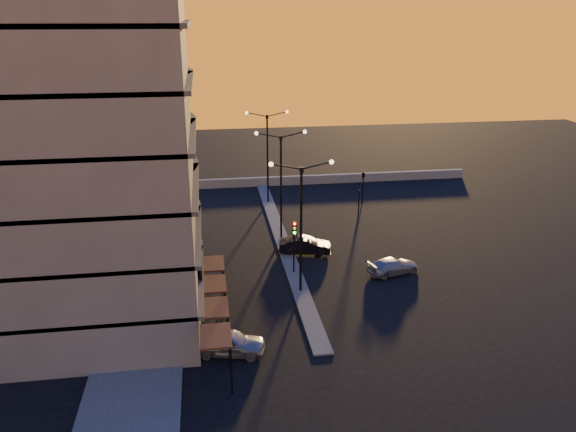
% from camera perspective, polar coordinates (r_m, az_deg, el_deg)
% --- Properties ---
extents(ground, '(120.00, 120.00, 0.00)m').
position_cam_1_polar(ground, '(40.05, 1.27, -7.66)').
color(ground, black).
rests_on(ground, ground).
extents(sidewalk_west, '(5.00, 40.00, 0.12)m').
position_cam_1_polar(sidewalk_west, '(43.35, -13.54, -5.91)').
color(sidewalk_west, '#4F4F4C').
rests_on(sidewalk_west, ground).
extents(median, '(1.20, 36.00, 0.12)m').
position_cam_1_polar(median, '(49.00, -0.69, -2.23)').
color(median, '#4F4F4C').
rests_on(median, ground).
extents(parapet, '(44.00, 0.50, 1.00)m').
position_cam_1_polar(parapet, '(64.09, -0.87, 3.59)').
color(parapet, '#67645E').
rests_on(parapet, ground).
extents(building, '(14.35, 17.08, 25.00)m').
position_cam_1_polar(building, '(36.48, -21.05, 8.13)').
color(building, '#66625A').
rests_on(building, ground).
extents(streetlamp_near, '(4.32, 0.32, 9.51)m').
position_cam_1_polar(streetlamp_near, '(37.78, 1.34, -0.13)').
color(streetlamp_near, black).
rests_on(streetlamp_near, ground).
extents(streetlamp_mid, '(4.32, 0.32, 9.51)m').
position_cam_1_polar(streetlamp_mid, '(47.19, -0.72, 4.00)').
color(streetlamp_mid, black).
rests_on(streetlamp_mid, ground).
extents(streetlamp_far, '(4.32, 0.32, 9.51)m').
position_cam_1_polar(streetlamp_far, '(56.80, -2.10, 6.74)').
color(streetlamp_far, black).
rests_on(streetlamp_far, ground).
extents(traffic_light_main, '(0.28, 0.44, 4.25)m').
position_cam_1_polar(traffic_light_main, '(41.40, 0.63, -2.29)').
color(traffic_light_main, black).
rests_on(traffic_light_main, ground).
extents(signal_east_a, '(0.13, 0.16, 3.60)m').
position_cam_1_polar(signal_east_a, '(53.60, 7.22, 1.71)').
color(signal_east_a, black).
rests_on(signal_east_a, ground).
extents(signal_east_b, '(0.42, 1.99, 3.60)m').
position_cam_1_polar(signal_east_b, '(57.33, 7.66, 4.13)').
color(signal_east_b, black).
rests_on(signal_east_b, ground).
extents(car_hatchback, '(4.51, 2.53, 1.45)m').
position_cam_1_polar(car_hatchback, '(33.22, -6.08, -12.66)').
color(car_hatchback, gray).
rests_on(car_hatchback, ground).
extents(car_sedan, '(4.41, 2.31, 1.38)m').
position_cam_1_polar(car_sedan, '(45.85, 1.75, -2.99)').
color(car_sedan, black).
rests_on(car_sedan, ground).
extents(car_wagon, '(4.36, 2.65, 1.18)m').
position_cam_1_polar(car_wagon, '(43.15, 10.62, -5.03)').
color(car_wagon, gray).
rests_on(car_wagon, ground).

